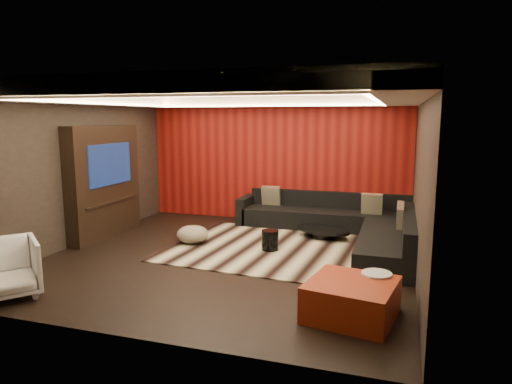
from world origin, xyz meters
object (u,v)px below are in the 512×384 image
(white_side_table, at_px, (376,291))
(orange_ottoman, at_px, (351,299))
(coffee_table, at_px, (323,233))
(drum_stool, at_px, (270,240))
(sectional_sofa, at_px, (345,225))
(armchair, at_px, (4,269))

(white_side_table, bearing_deg, orange_ottoman, -128.29)
(orange_ottoman, bearing_deg, coffee_table, 104.79)
(coffee_table, xyz_separation_m, drum_stool, (-0.76, -1.11, 0.08))
(coffee_table, height_order, sectional_sofa, sectional_sofa)
(white_side_table, relative_size, orange_ottoman, 0.47)
(orange_ottoman, height_order, armchair, armchair)
(armchair, distance_m, sectional_sofa, 5.88)
(sectional_sofa, bearing_deg, armchair, -132.06)
(white_side_table, height_order, armchair, armchair)
(coffee_table, relative_size, armchair, 1.32)
(drum_stool, distance_m, orange_ottoman, 2.85)
(armchair, relative_size, sectional_sofa, 0.23)
(white_side_table, bearing_deg, armchair, -166.81)
(drum_stool, bearing_deg, coffee_table, 55.61)
(drum_stool, relative_size, sectional_sofa, 0.10)
(drum_stool, bearing_deg, white_side_table, -45.72)
(sectional_sofa, bearing_deg, orange_ottoman, -82.09)
(coffee_table, height_order, orange_ottoman, orange_ottoman)
(orange_ottoman, bearing_deg, white_side_table, 51.71)
(white_side_table, bearing_deg, sectional_sofa, 103.21)
(white_side_table, distance_m, sectional_sofa, 3.35)
(coffee_table, relative_size, white_side_table, 2.39)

